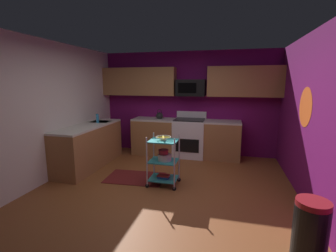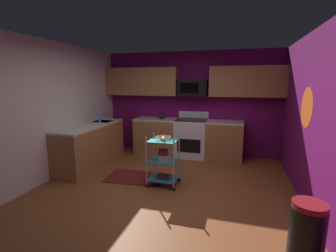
% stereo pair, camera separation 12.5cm
% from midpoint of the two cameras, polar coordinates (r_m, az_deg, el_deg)
% --- Properties ---
extents(floor, '(4.40, 4.80, 0.04)m').
position_cam_midpoint_polar(floor, '(4.24, -0.55, -15.57)').
color(floor, brown).
rests_on(floor, ground).
extents(wall_back, '(4.52, 0.06, 2.60)m').
position_cam_midpoint_polar(wall_back, '(6.20, 5.83, 5.39)').
color(wall_back, '#6B1156').
rests_on(wall_back, ground).
extents(wall_left, '(0.06, 4.80, 2.60)m').
position_cam_midpoint_polar(wall_left, '(4.96, -26.16, 3.13)').
color(wall_left, silver).
rests_on(wall_left, ground).
extents(wall_right, '(0.06, 4.80, 2.60)m').
position_cam_midpoint_polar(wall_right, '(3.87, 32.98, 0.73)').
color(wall_right, '#6B1156').
rests_on(wall_right, ground).
extents(wall_flower_decal, '(0.00, 0.63, 0.63)m').
position_cam_midpoint_polar(wall_flower_decal, '(4.32, 30.87, 3.79)').
color(wall_flower_decal, '#E5591E').
extents(counter_run, '(3.54, 2.53, 0.92)m').
position_cam_midpoint_polar(counter_run, '(5.72, -3.88, -3.50)').
color(counter_run, '#9E6B3D').
rests_on(counter_run, ground).
extents(oven_range, '(0.76, 0.65, 1.10)m').
position_cam_midpoint_polar(oven_range, '(6.00, 6.16, -2.75)').
color(oven_range, white).
rests_on(oven_range, ground).
extents(upper_cabinets, '(4.40, 0.33, 0.70)m').
position_cam_midpoint_polar(upper_cabinets, '(5.99, 5.36, 10.49)').
color(upper_cabinets, '#9E6B3D').
extents(microwave, '(0.70, 0.39, 0.40)m').
position_cam_midpoint_polar(microwave, '(5.94, 6.56, 9.02)').
color(microwave, black).
extents(rolling_cart, '(0.56, 0.42, 0.91)m').
position_cam_midpoint_polar(rolling_cart, '(4.32, -0.33, -8.27)').
color(rolling_cart, silver).
rests_on(rolling_cart, ground).
extents(fruit_bowl, '(0.27, 0.27, 0.07)m').
position_cam_midpoint_polar(fruit_bowl, '(4.21, -0.34, -2.80)').
color(fruit_bowl, silver).
rests_on(fruit_bowl, rolling_cart).
extents(mixing_bowl_large, '(0.25, 0.25, 0.11)m').
position_cam_midpoint_polar(mixing_bowl_large, '(4.30, -0.04, -7.46)').
color(mixing_bowl_large, silver).
rests_on(mixing_bowl_large, rolling_cart).
extents(mixing_bowl_small, '(0.18, 0.18, 0.08)m').
position_cam_midpoint_polar(mixing_bowl_small, '(4.28, -0.32, -6.15)').
color(mixing_bowl_small, maroon).
rests_on(mixing_bowl_small, rolling_cart).
extents(book_stack, '(0.22, 0.16, 0.06)m').
position_cam_midpoint_polar(book_stack, '(4.43, -0.33, -11.90)').
color(book_stack, '#1E4C8C').
rests_on(book_stack, rolling_cart).
extents(kettle, '(0.21, 0.18, 0.26)m').
position_cam_midpoint_polar(kettle, '(6.07, -0.97, 2.45)').
color(kettle, black).
rests_on(kettle, counter_run).
extents(dish_soap_bottle, '(0.06, 0.06, 0.20)m').
position_cam_midpoint_polar(dish_soap_bottle, '(5.73, -15.42, 1.84)').
color(dish_soap_bottle, '#2D8CBF').
rests_on(dish_soap_bottle, counter_run).
extents(trash_can, '(0.34, 0.42, 0.66)m').
position_cam_midpoint_polar(trash_can, '(3.04, 31.27, -20.98)').
color(trash_can, black).
rests_on(trash_can, ground).
extents(floor_rug, '(1.15, 0.77, 0.01)m').
position_cam_midpoint_polar(floor_rug, '(4.81, -6.97, -12.03)').
color(floor_rug, maroon).
rests_on(floor_rug, ground).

